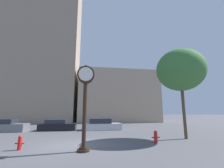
{
  "coord_description": "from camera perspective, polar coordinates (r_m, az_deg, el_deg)",
  "views": [
    {
      "loc": [
        0.96,
        -10.2,
        2.05
      ],
      "look_at": [
        4.26,
        10.8,
        6.03
      ],
      "focal_mm": 24.0,
      "sensor_mm": 36.0,
      "label": 1
    }
  ],
  "objects": [
    {
      "name": "bare_tree",
      "position": [
        13.92,
        24.59,
        4.83
      ],
      "size": [
        3.93,
        3.93,
        7.31
      ],
      "color": "brown",
      "rests_on": "ground_plane"
    },
    {
      "name": "building_storefront_row",
      "position": [
        34.94,
        1.57,
        -5.18
      ],
      "size": [
        16.62,
        12.0,
        10.68
      ],
      "color": "tan",
      "rests_on": "ground_plane"
    },
    {
      "name": "street_clock",
      "position": [
        8.61,
        -10.14,
        -2.88
      ],
      "size": [
        0.98,
        0.67,
        4.76
      ],
      "color": "black",
      "rests_on": "ground_plane"
    },
    {
      "name": "fire_hydrant_far",
      "position": [
        11.11,
        16.3,
        -18.67
      ],
      "size": [
        0.55,
        0.24,
        0.81
      ],
      "color": "red",
      "rests_on": "ground_plane"
    },
    {
      "name": "car_silver",
      "position": [
        18.22,
        -4.08,
        -15.31
      ],
      "size": [
        4.52,
        2.03,
        1.31
      ],
      "rotation": [
        0.0,
        0.0,
        0.04
      ],
      "color": "#BCBCC1",
      "rests_on": "ground_plane"
    },
    {
      "name": "building_tall_tower",
      "position": [
        39.1,
        -24.62,
        14.11
      ],
      "size": [
        15.84,
        12.0,
        35.51
      ],
      "color": "gray",
      "rests_on": "ground_plane"
    },
    {
      "name": "car_grey",
      "position": [
        20.12,
        -35.96,
        -12.89
      ],
      "size": [
        4.49,
        1.95,
        1.31
      ],
      "rotation": [
        0.0,
        0.0,
        -0.01
      ],
      "color": "slate",
      "rests_on": "ground_plane"
    },
    {
      "name": "ground_plane",
      "position": [
        10.45,
        -15.1,
        -21.58
      ],
      "size": [
        200.0,
        200.0,
        0.0
      ],
      "primitive_type": "plane",
      "color": "#515156"
    },
    {
      "name": "fire_hydrant_near",
      "position": [
        10.21,
        -31.68,
        -18.43
      ],
      "size": [
        0.48,
        0.21,
        0.77
      ],
      "color": "red",
      "rests_on": "ground_plane"
    },
    {
      "name": "car_black",
      "position": [
        18.72,
        -20.01,
        -14.68
      ],
      "size": [
        4.01,
        1.89,
        1.21
      ],
      "rotation": [
        0.0,
        0.0,
        -0.02
      ],
      "color": "black",
      "rests_on": "ground_plane"
    }
  ]
}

